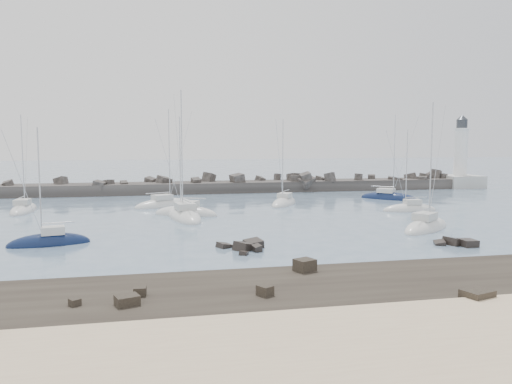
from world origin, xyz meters
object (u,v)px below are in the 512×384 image
(sailboat_4, at_px, (165,205))
(sailboat_8, at_px, (388,198))
(sailboat_3, at_px, (184,217))
(sailboat_9, at_px, (410,210))
(sailboat_1, at_px, (24,211))
(sailboat_2, at_px, (49,243))
(lighthouse, at_px, (460,171))
(sailboat_7, at_px, (426,228))
(sailboat_5, at_px, (186,214))
(sailboat_6, at_px, (284,204))

(sailboat_4, bearing_deg, sailboat_8, 3.35)
(sailboat_3, distance_m, sailboat_9, 28.48)
(sailboat_3, bearing_deg, sailboat_1, 153.63)
(sailboat_3, relative_size, sailboat_4, 1.11)
(sailboat_2, distance_m, sailboat_9, 42.71)
(lighthouse, relative_size, sailboat_3, 0.92)
(sailboat_7, bearing_deg, sailboat_3, 152.37)
(sailboat_2, bearing_deg, sailboat_5, 49.82)
(sailboat_2, bearing_deg, lighthouse, 31.75)
(sailboat_7, height_order, sailboat_8, sailboat_8)
(lighthouse, relative_size, sailboat_8, 1.05)
(sailboat_6, relative_size, sailboat_9, 1.15)
(sailboat_4, bearing_deg, sailboat_2, -113.68)
(lighthouse, xyz_separation_m, sailboat_9, (-26.23, -28.61, -2.96))
(sailboat_4, height_order, sailboat_5, sailboat_4)
(sailboat_2, xyz_separation_m, sailboat_5, (12.61, 14.94, 0.01))
(sailboat_2, bearing_deg, sailboat_6, 39.89)
(sailboat_4, bearing_deg, lighthouse, 17.46)
(sailboat_2, bearing_deg, sailboat_4, 66.32)
(sailboat_7, bearing_deg, sailboat_5, 147.39)
(sailboat_6, bearing_deg, sailboat_4, 175.45)
(lighthouse, bearing_deg, sailboat_7, -127.27)
(sailboat_3, height_order, sailboat_8, sailboat_3)
(sailboat_4, bearing_deg, sailboat_6, -4.55)
(sailboat_8, distance_m, sailboat_9, 13.26)
(sailboat_1, bearing_deg, sailboat_8, 3.89)
(sailboat_1, relative_size, sailboat_5, 1.03)
(sailboat_2, distance_m, sailboat_8, 51.09)
(sailboat_6, xyz_separation_m, sailboat_7, (8.89, -22.10, 0.01))
(sailboat_2, height_order, sailboat_7, sailboat_7)
(sailboat_3, relative_size, sailboat_5, 1.24)
(lighthouse, relative_size, sailboat_9, 1.30)
(sailboat_3, relative_size, sailboat_8, 1.14)
(sailboat_5, bearing_deg, sailboat_9, -4.31)
(sailboat_6, bearing_deg, sailboat_1, -179.63)
(sailboat_2, xyz_separation_m, sailboat_9, (40.74, 12.82, -0.01))
(sailboat_3, relative_size, sailboat_7, 1.15)
(lighthouse, bearing_deg, sailboat_4, -162.54)
(sailboat_4, xyz_separation_m, sailboat_7, (25.24, -23.41, 0.01))
(sailboat_2, distance_m, sailboat_4, 25.81)
(sailboat_4, bearing_deg, sailboat_3, -80.40)
(sailboat_3, distance_m, sailboat_6, 17.52)
(sailboat_2, height_order, sailboat_9, sailboat_9)
(sailboat_7, height_order, sailboat_9, sailboat_7)
(sailboat_2, relative_size, sailboat_5, 0.85)
(sailboat_2, bearing_deg, sailboat_1, 108.13)
(sailboat_1, height_order, sailboat_2, sailboat_1)
(lighthouse, distance_m, sailboat_7, 51.86)
(sailboat_1, xyz_separation_m, sailboat_9, (47.98, -9.29, -0.00))
(sailboat_5, bearing_deg, sailboat_3, -98.07)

